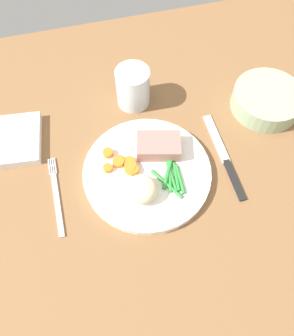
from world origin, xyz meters
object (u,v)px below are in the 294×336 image
napkin (9,141)px  fork (56,196)px  meat_portion (159,146)px  water_glass (133,89)px  knife (225,158)px  salad_bowl (267,99)px  dinner_plate (147,173)px

napkin → fork: bearing=-61.7°
meat_portion → water_glass: bearing=96.0°
fork → water_glass: size_ratio=1.90×
fork → water_glass: 27.45cm
meat_portion → knife: meat_portion is taller
water_glass → meat_portion: bearing=-84.0°
knife → salad_bowl: 16.89cm
dinner_plate → salad_bowl: bearing=18.9°
salad_bowl → napkin: salad_bowl is taller
dinner_plate → water_glass: (1.78, 18.71, 2.97)cm
knife → water_glass: bearing=129.5°
water_glass → salad_bowl: water_glass is taller
dinner_plate → fork: size_ratio=1.49×
dinner_plate → water_glass: bearing=84.6°
fork → napkin: bearing=116.7°
meat_portion → water_glass: size_ratio=0.97×
dinner_plate → salad_bowl: 30.94cm
meat_portion → salad_bowl: 26.61cm
water_glass → napkin: (-27.29, -4.52, -2.87)cm
salad_bowl → napkin: size_ratio=1.16×
knife → napkin: napkin is taller
fork → dinner_plate: bearing=-0.7°
fork → napkin: size_ratio=1.30×
knife → fork: bearing=-177.5°
meat_portion → water_glass: water_glass is taller
meat_portion → knife: bearing=-18.2°
dinner_plate → knife: 16.05cm
salad_bowl → dinner_plate: bearing=-161.1°
dinner_plate → napkin: napkin is taller
fork → water_glass: bearing=42.6°
water_glass → salad_bowl: size_ratio=0.59×
napkin → knife: bearing=-19.2°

